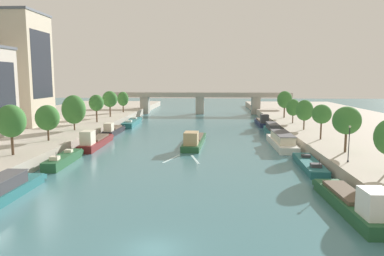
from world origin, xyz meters
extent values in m
plane|color=#42757F|center=(0.00, 0.00, 0.00)|extent=(400.00, 400.00, 0.00)
cube|color=#B7AD9E|center=(-37.14, 55.00, 0.95)|extent=(36.00, 170.00, 1.91)
cube|color=#B7AD9E|center=(37.14, 55.00, 0.95)|extent=(36.00, 170.00, 1.91)
cube|color=#235633|center=(0.96, 42.32, 0.48)|extent=(3.98, 16.64, 0.96)
cube|color=#235633|center=(1.44, 50.90, 0.57)|extent=(2.98, 1.37, 0.84)
cube|color=#235633|center=(0.96, 42.32, 0.99)|extent=(4.05, 16.64, 0.06)
cube|color=tan|center=(0.64, 36.72, 2.09)|extent=(2.48, 3.42, 2.14)
cube|color=black|center=(0.73, 38.38, 2.41)|extent=(1.84, 0.13, 0.60)
cube|color=brown|center=(1.05, 43.97, 1.20)|extent=(2.87, 8.70, 0.36)
cylinder|color=#232328|center=(1.14, 37.35, 1.57)|extent=(0.07, 0.07, 1.10)
cube|color=silver|center=(1.61, 29.68, 0.01)|extent=(1.68, 5.93, 0.03)
cube|color=silver|center=(-1.98, 29.88, 0.01)|extent=(2.31, 5.78, 0.03)
cube|color=#23666B|center=(-17.05, 16.87, 0.61)|extent=(2.60, 1.23, 0.88)
cube|color=#235633|center=(-17.11, 25.54, 0.62)|extent=(2.33, 10.35, 1.24)
cube|color=#235633|center=(-17.23, 31.04, 0.74)|extent=(2.02, 1.30, 0.99)
cube|color=#235633|center=(-17.11, 25.54, 1.27)|extent=(2.38, 10.36, 0.06)
cube|color=beige|center=(-17.16, 27.80, 1.50)|extent=(1.07, 0.92, 0.40)
cube|color=beige|center=(-17.04, 22.65, 1.54)|extent=(1.18, 1.13, 0.48)
cylinder|color=#232328|center=(-16.72, 22.45, 1.85)|extent=(0.07, 0.07, 1.10)
cube|color=maroon|center=(-16.70, 39.53, 0.58)|extent=(2.77, 14.08, 1.15)
cube|color=maroon|center=(-16.84, 46.90, 0.69)|extent=(2.39, 1.29, 0.94)
cube|color=maroon|center=(-16.70, 39.53, 1.18)|extent=(2.82, 14.08, 0.06)
cube|color=beige|center=(-16.60, 34.76, 2.35)|extent=(1.93, 2.84, 2.28)
cube|color=black|center=(-16.63, 36.17, 2.69)|extent=(1.50, 0.06, 0.64)
cube|color=brown|center=(-16.72, 40.93, 1.39)|extent=(2.09, 7.33, 0.36)
cylinder|color=#232328|center=(-16.24, 35.33, 1.76)|extent=(0.07, 0.07, 1.10)
cube|color=black|center=(-17.45, 54.21, 0.56)|extent=(2.24, 11.04, 1.11)
cube|color=black|center=(-17.41, 60.07, 0.67)|extent=(2.08, 1.25, 0.92)
cube|color=black|center=(-17.45, 54.21, 1.14)|extent=(2.29, 11.04, 0.06)
cube|color=beige|center=(-17.47, 50.46, 2.03)|extent=(1.65, 2.21, 1.72)
cube|color=black|center=(-17.46, 51.58, 2.29)|extent=(1.31, 0.04, 0.48)
cube|color=brown|center=(-17.44, 55.31, 1.35)|extent=(1.73, 5.74, 0.36)
cylinder|color=#232328|center=(-17.14, 50.90, 1.72)|extent=(0.07, 0.07, 1.10)
cube|color=#23666B|center=(-16.78, 69.77, 0.62)|extent=(3.20, 15.49, 1.23)
cube|color=#23666B|center=(-17.06, 77.82, 0.74)|extent=(2.58, 1.34, 0.98)
cube|color=#23666B|center=(-16.78, 69.77, 1.26)|extent=(3.25, 15.50, 0.06)
cube|color=white|center=(-16.90, 73.16, 1.49)|extent=(1.36, 0.95, 0.40)
cube|color=white|center=(-16.63, 65.46, 1.53)|extent=(1.50, 1.15, 0.48)
cylinder|color=#232328|center=(-16.22, 65.16, 1.84)|extent=(0.07, 0.07, 1.10)
cube|color=#235633|center=(17.07, 8.78, 0.56)|extent=(3.18, 13.47, 1.12)
cube|color=#235633|center=(16.85, 15.83, 0.67)|extent=(2.67, 1.32, 0.92)
cube|color=#235633|center=(17.07, 8.78, 1.15)|extent=(3.24, 13.47, 0.06)
cube|color=white|center=(17.21, 4.23, 2.30)|extent=(2.16, 2.74, 2.24)
cube|color=black|center=(17.17, 5.58, 2.63)|extent=(1.66, 0.08, 0.63)
cube|color=brown|center=(17.03, 10.12, 1.36)|extent=(2.38, 7.03, 0.36)
cylinder|color=#232328|center=(17.61, 4.78, 1.73)|extent=(0.07, 0.07, 1.10)
cube|color=#23666B|center=(17.53, 25.02, 0.45)|extent=(2.83, 11.94, 0.91)
cube|color=#23666B|center=(17.76, 31.30, 0.54)|extent=(2.32, 1.28, 0.81)
cube|color=#23666B|center=(17.53, 25.02, 0.94)|extent=(2.87, 11.94, 0.06)
cube|color=#38383D|center=(17.63, 27.63, 1.17)|extent=(1.23, 0.94, 0.40)
cube|color=#38383D|center=(17.41, 21.70, 1.21)|extent=(1.36, 1.15, 0.48)
cylinder|color=#232328|center=(17.76, 21.45, 1.52)|extent=(0.07, 0.07, 1.10)
cube|color=silver|center=(16.68, 41.00, 0.55)|extent=(3.26, 15.38, 1.11)
cube|color=silver|center=(16.70, 49.04, 0.66)|extent=(3.05, 1.24, 0.92)
cube|color=silver|center=(16.68, 41.00, 1.14)|extent=(3.32, 15.38, 0.06)
cube|color=beige|center=(16.67, 40.24, 1.85)|extent=(2.66, 9.85, 1.37)
cube|color=#4C4C51|center=(16.67, 40.24, 2.58)|extent=(2.85, 10.14, 0.08)
cylinder|color=#232328|center=(17.14, 36.39, 1.72)|extent=(0.07, 0.07, 1.10)
cube|color=#23666B|center=(17.36, 55.79, 0.58)|extent=(2.74, 11.23, 1.15)
cube|color=#23666B|center=(17.52, 61.72, 0.69)|extent=(2.35, 1.30, 0.94)
cube|color=#23666B|center=(17.36, 55.79, 1.18)|extent=(2.79, 11.23, 0.06)
cube|color=#38383D|center=(17.34, 55.23, 1.81)|extent=(2.19, 7.20, 1.20)
cube|color=#4C4C51|center=(17.34, 55.23, 2.45)|extent=(2.34, 7.42, 0.08)
cylinder|color=#232328|center=(17.63, 52.43, 1.76)|extent=(0.07, 0.07, 1.10)
cube|color=#1E284C|center=(17.25, 71.13, 0.54)|extent=(2.55, 12.29, 1.08)
cube|color=#1E284C|center=(17.26, 77.62, 0.65)|extent=(2.40, 1.23, 0.91)
cube|color=#1E284C|center=(17.25, 71.13, 1.11)|extent=(2.60, 12.29, 0.06)
cube|color=#38383D|center=(17.24, 66.95, 2.19)|extent=(1.90, 2.46, 2.09)
cube|color=black|center=(17.25, 68.19, 2.50)|extent=(1.52, 0.03, 0.59)
cube|color=brown|center=(17.25, 72.36, 1.32)|extent=(1.98, 6.39, 0.36)
cylinder|color=#232328|center=(17.62, 67.44, 1.69)|extent=(0.07, 0.07, 1.10)
cylinder|color=brown|center=(-22.79, 22.68, 3.61)|extent=(0.36, 0.36, 3.41)
ellipsoid|color=#387533|center=(-22.79, 22.68, 6.53)|extent=(3.90, 3.90, 4.40)
cylinder|color=brown|center=(-23.06, 34.20, 3.24)|extent=(0.31, 0.31, 2.66)
ellipsoid|color=#387533|center=(-23.06, 34.20, 5.73)|extent=(3.91, 3.91, 4.23)
cylinder|color=brown|center=(-23.36, 46.71, 3.18)|extent=(0.28, 0.28, 2.55)
ellipsoid|color=#387533|center=(-23.36, 46.71, 6.03)|extent=(4.67, 4.67, 5.73)
cylinder|color=brown|center=(-23.02, 60.04, 3.67)|extent=(0.36, 0.36, 3.52)
ellipsoid|color=#387533|center=(-23.02, 60.04, 6.47)|extent=(3.44, 3.44, 3.80)
cylinder|color=brown|center=(-23.11, 71.92, 3.70)|extent=(0.38, 0.38, 3.59)
ellipsoid|color=#387533|center=(-23.11, 71.92, 6.67)|extent=(4.00, 4.00, 4.27)
cylinder|color=brown|center=(-22.83, 85.31, 3.35)|extent=(0.34, 0.34, 2.89)
ellipsoid|color=#387533|center=(-22.83, 85.31, 5.98)|extent=(3.37, 3.37, 4.29)
cylinder|color=brown|center=(22.90, 27.08, 3.61)|extent=(0.33, 0.33, 3.40)
ellipsoid|color=#387533|center=(22.90, 27.08, 6.39)|extent=(3.88, 3.88, 3.91)
cylinder|color=brown|center=(22.62, 37.88, 3.62)|extent=(0.28, 0.28, 3.42)
ellipsoid|color=#387533|center=(22.62, 37.88, 6.22)|extent=(3.24, 3.24, 3.25)
cylinder|color=brown|center=(22.71, 49.76, 3.29)|extent=(0.27, 0.27, 2.77)
ellipsoid|color=#387533|center=(22.71, 49.76, 5.83)|extent=(3.47, 3.47, 4.18)
cylinder|color=brown|center=(22.81, 60.52, 3.20)|extent=(0.25, 0.25, 2.57)
ellipsoid|color=#387533|center=(22.81, 60.52, 5.54)|extent=(3.20, 3.20, 3.85)
cylinder|color=brown|center=(23.11, 72.26, 3.69)|extent=(0.35, 0.35, 3.56)
ellipsoid|color=#387533|center=(23.11, 72.26, 6.68)|extent=(3.85, 3.85, 4.43)
cylinder|color=black|center=(21.02, 20.76, 4.05)|extent=(0.11, 0.11, 4.29)
sphere|color=#EAE5C6|center=(21.02, 20.76, 6.34)|extent=(0.28, 0.28, 0.28)
cylinder|color=black|center=(21.02, 20.76, 2.01)|extent=(0.22, 0.22, 0.20)
cube|color=#232833|center=(-32.41, 36.97, 10.43)|extent=(0.04, 9.72, 9.29)
cube|color=beige|center=(-39.13, 54.10, 13.88)|extent=(12.62, 11.78, 23.93)
cube|color=#565B66|center=(-39.13, 54.10, 26.09)|extent=(13.00, 12.13, 0.50)
cube|color=#232833|center=(-32.80, 54.10, 15.07)|extent=(0.04, 9.42, 14.36)
cube|color=#9E998E|center=(0.00, 101.76, 6.07)|extent=(62.28, 4.40, 0.60)
cube|color=#9E998E|center=(0.00, 99.76, 6.82)|extent=(62.28, 0.30, 0.90)
cube|color=#9E998E|center=(0.00, 103.76, 6.82)|extent=(62.28, 0.30, 0.90)
cube|color=#9E998E|center=(-19.14, 101.76, 2.88)|extent=(2.80, 3.60, 5.77)
cube|color=#9E998E|center=(0.00, 101.76, 2.88)|extent=(2.80, 3.60, 5.77)
cube|color=#9E998E|center=(19.14, 101.76, 2.88)|extent=(2.80, 3.60, 5.77)
camera|label=1|loc=(4.09, -24.72, 12.24)|focal=34.33mm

